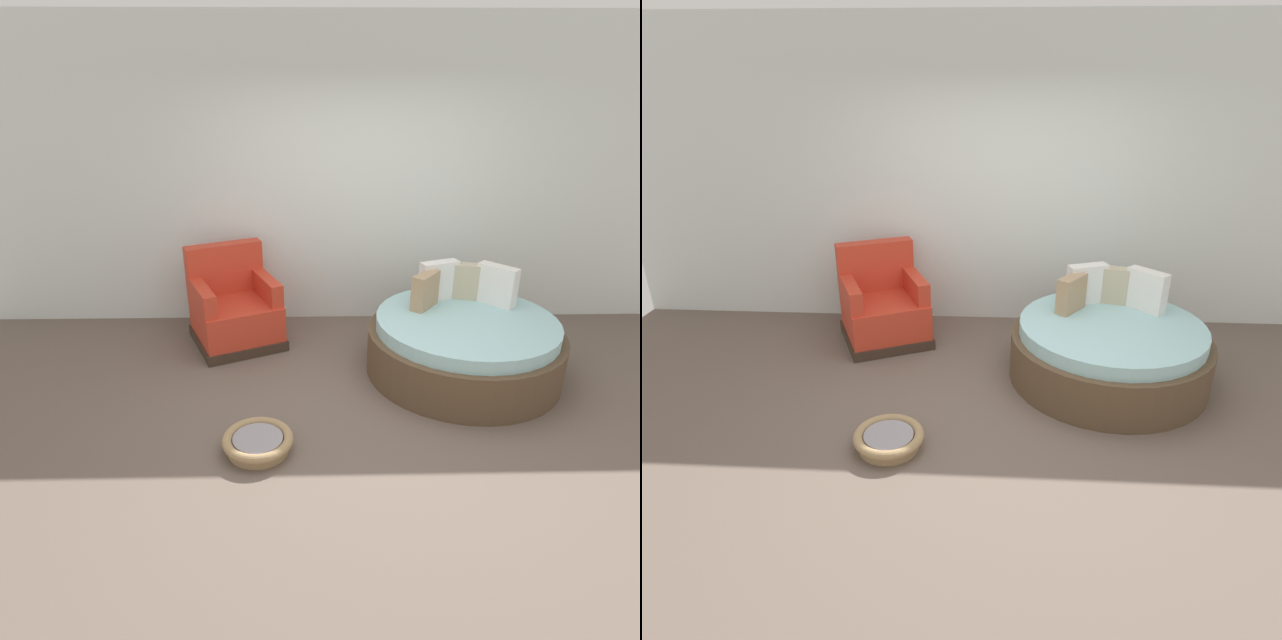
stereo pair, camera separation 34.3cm
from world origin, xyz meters
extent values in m
cube|color=#66564C|center=(0.00, 0.00, -0.01)|extent=(8.00, 8.00, 0.02)
cube|color=silver|center=(0.00, 2.04, 1.50)|extent=(8.00, 0.12, 3.00)
cylinder|color=brown|center=(0.90, 0.74, 0.20)|extent=(1.71, 1.71, 0.41)
cylinder|color=#9ED1D6|center=(0.90, 0.74, 0.47)|extent=(1.57, 1.57, 0.12)
cube|color=white|center=(1.24, 1.06, 0.71)|extent=(0.34, 0.35, 0.37)
cube|color=#BCB293|center=(1.02, 1.21, 0.70)|extent=(0.35, 0.20, 0.33)
cube|color=white|center=(0.74, 1.19, 0.71)|extent=(0.38, 0.24, 0.36)
cube|color=tan|center=(0.58, 1.00, 0.69)|extent=(0.29, 0.33, 0.32)
cube|color=#38281E|center=(-1.19, 1.37, 0.05)|extent=(1.05, 1.05, 0.10)
cube|color=red|center=(-1.19, 1.37, 0.27)|extent=(1.00, 1.00, 0.34)
cube|color=red|center=(-1.32, 1.66, 0.69)|extent=(0.76, 0.45, 0.50)
cube|color=red|center=(-1.48, 1.24, 0.55)|extent=(0.39, 0.67, 0.22)
cube|color=red|center=(-0.90, 1.50, 0.55)|extent=(0.39, 0.67, 0.22)
cylinder|color=#9E7F56|center=(-0.84, -0.36, 0.03)|extent=(0.44, 0.44, 0.06)
torus|color=#9E7F56|center=(-0.84, -0.36, 0.10)|extent=(0.51, 0.51, 0.07)
cylinder|color=gray|center=(-0.84, -0.36, 0.08)|extent=(0.36, 0.36, 0.05)
camera|label=1|loc=(-0.47, -3.55, 2.48)|focal=30.59mm
camera|label=2|loc=(-0.13, -3.54, 2.48)|focal=30.59mm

